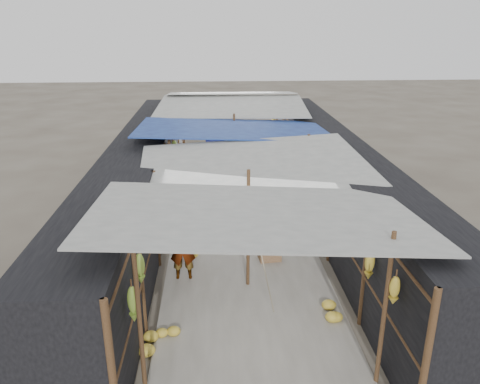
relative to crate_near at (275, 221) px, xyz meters
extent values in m
cube|color=#9E998E|center=(-0.98, 0.45, -0.14)|extent=(3.60, 16.00, 0.02)
cube|color=black|center=(-3.68, 0.45, 1.00)|extent=(1.40, 15.00, 2.30)
cube|color=black|center=(1.72, 0.45, 1.00)|extent=(1.40, 15.00, 2.30)
cube|color=#98704D|center=(0.00, 0.00, 0.00)|extent=(0.53, 0.43, 0.31)
cube|color=#98704D|center=(-0.39, -1.95, 0.00)|extent=(0.55, 0.46, 0.30)
cube|color=#98704D|center=(-1.90, 4.12, -0.03)|extent=(0.46, 0.40, 0.26)
cylinder|color=black|center=(0.72, 1.20, -0.06)|extent=(0.65, 0.65, 0.19)
imported|color=white|center=(-2.38, -2.69, 0.60)|extent=(0.56, 0.38, 1.51)
imported|color=#204BA0|center=(-1.82, 0.30, 0.61)|extent=(0.91, 0.81, 1.54)
imported|color=#504C46|center=(0.27, 5.07, 0.36)|extent=(0.61, 0.76, 1.03)
cylinder|color=brown|center=(-2.78, -6.05, 1.15)|extent=(0.07, 0.07, 2.60)
cylinder|color=brown|center=(0.82, -6.05, 1.15)|extent=(0.07, 0.07, 2.60)
cylinder|color=brown|center=(-0.98, -3.05, 1.15)|extent=(0.07, 0.07, 2.60)
cylinder|color=brown|center=(-2.78, -0.05, 1.15)|extent=(0.07, 0.07, 2.60)
cylinder|color=brown|center=(0.82, -0.05, 1.15)|extent=(0.07, 0.07, 2.60)
cylinder|color=brown|center=(-0.98, 2.95, 1.15)|extent=(0.07, 0.07, 2.60)
cylinder|color=brown|center=(-2.78, 5.95, 1.15)|extent=(0.07, 0.07, 2.60)
cylinder|color=brown|center=(0.82, 5.95, 1.15)|extent=(0.07, 0.07, 2.60)
cube|color=#9B9B96|center=(-0.98, -5.05, 2.35)|extent=(5.21, 3.19, 0.52)
cube|color=#9B9B96|center=(-0.78, -1.85, 2.20)|extent=(5.23, 3.73, 0.50)
cube|color=#214797|center=(-1.08, 1.45, 2.30)|extent=(5.40, 3.60, 0.41)
cube|color=#9B9B96|center=(-0.98, 4.75, 2.40)|extent=(5.37, 3.66, 0.27)
cube|color=#9B9B96|center=(-0.88, 7.15, 2.50)|extent=(5.00, 1.99, 0.24)
cylinder|color=brown|center=(-2.98, 0.45, 1.90)|extent=(0.06, 15.00, 0.06)
cylinder|color=brown|center=(1.02, 0.45, 1.90)|extent=(0.06, 15.00, 0.06)
cylinder|color=gray|center=(-0.98, 0.45, 1.90)|extent=(0.02, 15.00, 0.02)
cube|color=#161C95|center=(-0.59, -0.67, 1.57)|extent=(0.55, 0.03, 0.65)
cube|color=navy|center=(-1.20, 1.50, 1.60)|extent=(0.70, 0.03, 0.60)
cube|color=navy|center=(-1.60, 3.83, 1.60)|extent=(0.65, 0.03, 0.60)
cube|color=#22682E|center=(-1.69, -3.20, 1.55)|extent=(0.60, 0.03, 0.70)
cube|color=white|center=(-0.48, 3.70, 1.62)|extent=(0.60, 0.03, 0.55)
cube|color=#A13218|center=(0.18, -0.61, 1.60)|extent=(0.50, 0.03, 0.60)
ellipsoid|color=olive|center=(-2.86, -6.01, 1.38)|extent=(0.15, 0.13, 0.60)
ellipsoid|color=olive|center=(-2.86, -5.23, 1.52)|extent=(0.16, 0.13, 0.55)
ellipsoid|color=olive|center=(-2.86, -3.48, 1.51)|extent=(0.18, 0.15, 0.48)
ellipsoid|color=olive|center=(-2.86, -1.52, 1.69)|extent=(0.15, 0.13, 0.36)
ellipsoid|color=olive|center=(-2.86, -0.62, 1.33)|extent=(0.18, 0.15, 0.56)
ellipsoid|color=gold|center=(-2.86, 0.88, 1.46)|extent=(0.16, 0.14, 0.37)
ellipsoid|color=olive|center=(-2.86, 2.35, 1.51)|extent=(0.19, 0.16, 0.47)
ellipsoid|color=olive|center=(-2.86, 4.23, 1.55)|extent=(0.19, 0.16, 0.39)
ellipsoid|color=olive|center=(-2.86, 5.78, 1.51)|extent=(0.18, 0.15, 0.55)
ellipsoid|color=gold|center=(-2.86, 7.40, 1.32)|extent=(0.18, 0.15, 0.55)
ellipsoid|color=gold|center=(0.90, -6.12, 1.54)|extent=(0.16, 0.14, 0.47)
ellipsoid|color=gold|center=(0.90, -5.05, 1.35)|extent=(0.17, 0.14, 0.54)
ellipsoid|color=olive|center=(0.90, -3.30, 1.51)|extent=(0.16, 0.14, 0.44)
ellipsoid|color=olive|center=(0.90, -2.09, 1.41)|extent=(0.17, 0.14, 0.40)
ellipsoid|color=olive|center=(0.90, 0.05, 1.41)|extent=(0.15, 0.13, 0.40)
ellipsoid|color=olive|center=(0.90, 1.56, 1.48)|extent=(0.18, 0.15, 0.49)
ellipsoid|color=olive|center=(0.90, 2.83, 1.36)|extent=(0.20, 0.17, 0.52)
ellipsoid|color=gold|center=(0.90, 4.39, 1.48)|extent=(0.18, 0.15, 0.51)
ellipsoid|color=gold|center=(0.90, 5.46, 1.39)|extent=(0.19, 0.16, 0.43)
ellipsoid|color=gold|center=(0.90, 7.51, 1.39)|extent=(0.20, 0.17, 0.44)
ellipsoid|color=gold|center=(0.61, -4.24, -0.03)|extent=(0.48, 0.41, 0.24)
ellipsoid|color=gold|center=(-2.34, 2.32, 0.01)|extent=(0.64, 0.55, 0.32)
ellipsoid|color=olive|center=(0.71, -1.07, -0.01)|extent=(0.58, 0.49, 0.29)
ellipsoid|color=gold|center=(0.48, 2.14, 0.01)|extent=(0.64, 0.55, 0.32)
ellipsoid|color=gold|center=(-2.47, -1.48, -0.02)|extent=(0.53, 0.45, 0.27)
ellipsoid|color=gold|center=(-2.63, -4.98, -0.01)|extent=(0.58, 0.49, 0.29)
ellipsoid|color=olive|center=(-1.12, 0.17, -0.04)|extent=(0.44, 0.38, 0.22)
ellipsoid|color=olive|center=(0.22, 4.58, 0.01)|extent=(0.67, 0.57, 0.33)
camera|label=1|loc=(-1.68, -11.82, 5.18)|focal=35.00mm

